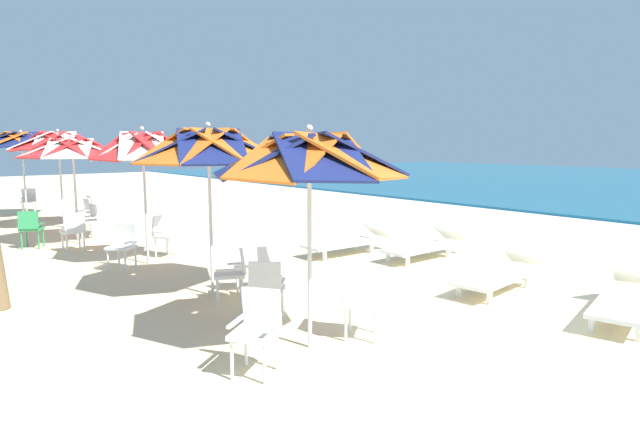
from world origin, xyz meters
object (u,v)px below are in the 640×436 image
Objects in this scene: beach_umbrella_0 at (309,157)px; sun_lounger_3 at (349,241)px; beach_umbrella_5 at (21,141)px; beach_umbrella_3 at (73,149)px; plastic_chair_7 at (123,243)px; plastic_chair_12 at (83,212)px; plastic_chair_0 at (266,287)px; plastic_chair_9 at (31,227)px; plastic_chair_3 at (269,268)px; plastic_chair_6 at (165,233)px; sun_lounger_0 at (626,298)px; sun_lounger_2 at (425,245)px; plastic_chair_13 at (29,200)px; plastic_chair_8 at (73,229)px; sun_lounger_1 at (500,273)px; plastic_chair_10 at (89,219)px; plastic_chair_11 at (86,208)px; plastic_chair_2 at (257,326)px; beach_umbrella_1 at (208,147)px; plastic_chair_4 at (234,270)px; beach_umbrella_4 at (58,142)px; plastic_chair_5 at (248,261)px; beach_umbrella_2 at (143,148)px; plastic_chair_1 at (357,297)px.

beach_umbrella_0 is 5.62m from sun_lounger_3.
beach_umbrella_3 is at bearing 1.01° from beach_umbrella_5.
beach_umbrella_5 is (-9.00, -0.09, 1.95)m from plastic_chair_7.
beach_umbrella_3 reaches higher than plastic_chair_12.
beach_umbrella_0 is 10.72m from plastic_chair_12.
beach_umbrella_5 reaches higher than beach_umbrella_0.
plastic_chair_0 and plastic_chair_9 have the same top height.
plastic_chair_3 and plastic_chair_9 have the same top height.
sun_lounger_0 is (7.71, 3.29, -0.22)m from plastic_chair_6.
sun_lounger_3 is (6.95, 3.56, -0.22)m from plastic_chair_12.
sun_lounger_2 is at bearing 115.61° from beach_umbrella_0.
plastic_chair_7 is at bearing -0.80° from plastic_chair_13.
beach_umbrella_0 is at bearing 5.33° from plastic_chair_8.
plastic_chair_6 reaches higher than sun_lounger_1.
beach_umbrella_3 is at bearing 161.31° from plastic_chair_8.
plastic_chair_10 is at bearing -160.00° from sun_lounger_0.
sun_lounger_3 is (10.61, 4.33, -2.17)m from beach_umbrella_5.
plastic_chair_9 is 3.50m from plastic_chair_11.
sun_lounger_2 is at bearing 113.89° from plastic_chair_2.
plastic_chair_7 is (-2.60, -0.50, -1.80)m from beach_umbrella_1.
plastic_chair_3 is at bearing 64.23° from plastic_chair_4.
plastic_chair_2 is 2.48m from plastic_chair_4.
plastic_chair_0 is 8.01m from plastic_chair_10.
plastic_chair_12 is at bearing 178.46° from beach_umbrella_0.
plastic_chair_12 is at bearing 25.67° from beach_umbrella_4.
beach_umbrella_0 reaches higher than plastic_chair_0.
plastic_chair_6 is 0.31× the size of beach_umbrella_5.
plastic_chair_3 is 1.00× the size of plastic_chair_6.
beach_umbrella_3 is (-7.52, -0.43, 1.73)m from plastic_chair_0.
plastic_chair_0 is at bearing -74.60° from sun_lounger_2.
beach_umbrella_4 is 1.28× the size of sun_lounger_2.
beach_umbrella_3 is 1.19× the size of sun_lounger_2.
plastic_chair_5 is 3.36m from plastic_chair_6.
plastic_chair_4 is at bearing 6.78° from beach_umbrella_1.
beach_umbrella_1 is 3.09× the size of plastic_chair_11.
beach_umbrella_4 reaches higher than plastic_chair_7.
beach_umbrella_2 reaches higher than plastic_chair_8.
sun_lounger_1 is at bearing 28.78° from plastic_chair_6.
plastic_chair_8 is 1.59m from plastic_chair_10.
sun_lounger_3 is (-1.55, 3.67, -0.22)m from plastic_chair_4.
plastic_chair_6 is at bearing 172.59° from plastic_chair_4.
beach_umbrella_0 reaches higher than sun_lounger_0.
plastic_chair_1 and plastic_chair_12 have the same top height.
plastic_chair_3 is 9.62m from plastic_chair_11.
sun_lounger_1 is at bearing 19.19° from beach_umbrella_4.
plastic_chair_3 is at bearing -138.31° from sun_lounger_0.
beach_umbrella_0 is 0.93× the size of beach_umbrella_4.
beach_umbrella_3 is at bearing -170.62° from beach_umbrella_2.
beach_umbrella_3 is 2.96× the size of plastic_chair_10.
plastic_chair_0 is 2.44m from beach_umbrella_1.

